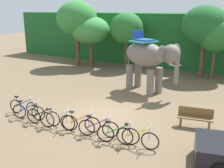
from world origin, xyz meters
TOP-DOWN VIEW (x-y plane):
  - ground_plane at (0.00, 0.00)m, footprint 80.00×80.00m
  - foliage_hedge at (0.00, 14.66)m, footprint 36.00×6.00m
  - tree_left at (-8.31, 8.92)m, footprint 3.56×3.56m
  - tree_center at (-7.08, 9.24)m, footprint 3.37×3.37m
  - tree_far_right at (-3.97, 10.07)m, footprint 2.81×2.81m
  - tree_right at (2.44, 10.09)m, footprint 3.38×3.38m
  - tree_center_left at (3.31, 9.78)m, footprint 2.44×2.44m
  - elephant at (0.39, 4.55)m, footprint 4.22×2.78m
  - bike_teal at (-3.43, -2.01)m, footprint 1.70×0.52m
  - bike_blue at (-2.75, -2.33)m, footprint 1.66×0.62m
  - bike_black at (-1.72, -2.44)m, footprint 1.69×0.54m
  - bike_white at (-0.89, -2.44)m, footprint 1.68×0.56m
  - bike_orange at (0.17, -2.16)m, footprint 1.63×0.71m
  - bike_purple at (1.06, -2.18)m, footprint 1.63×0.70m
  - bike_green at (2.03, -2.28)m, footprint 1.66×0.63m
  - bike_yellow at (2.80, -2.18)m, footprint 1.71×0.52m
  - wooden_bench at (4.26, 0.73)m, footprint 1.55×0.68m

SIDE VIEW (x-z plane):
  - ground_plane at x=0.00m, z-range 0.00..0.00m
  - bike_teal at x=-3.43m, z-range -0.07..0.85m
  - bike_blue at x=-2.75m, z-range -0.07..0.85m
  - bike_black at x=-1.72m, z-range -0.07..0.85m
  - bike_white at x=-0.89m, z-range -0.07..0.85m
  - bike_orange at x=0.17m, z-range -0.07..0.85m
  - bike_purple at x=1.06m, z-range -0.07..0.85m
  - bike_green at x=2.03m, z-range -0.07..0.85m
  - bike_yellow at x=2.80m, z-range -0.07..0.85m
  - wooden_bench at x=4.26m, z-range 0.03..0.92m
  - elephant at x=0.39m, z-range 0.31..4.09m
  - foliage_hedge at x=0.00m, z-range 0.00..4.65m
  - tree_center at x=-7.08m, z-range 0.98..5.41m
  - tree_center_left at x=3.31m, z-range 0.99..5.48m
  - tree_far_right at x=-3.97m, z-range 1.04..5.82m
  - tree_right at x=2.44m, z-range 1.18..6.53m
  - tree_left at x=-8.31m, z-range 1.33..7.08m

